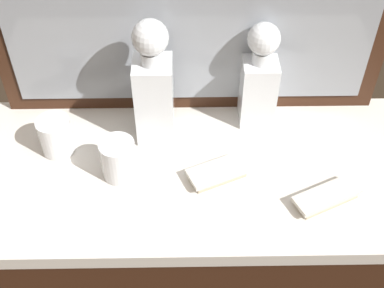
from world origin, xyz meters
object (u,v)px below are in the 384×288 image
crystal_decanter_far_left (154,93)px  crystal_decanter_right (259,84)px  crystal_tumbler_far_right (56,137)px  silver_brush_center (217,173)px  silver_brush_left (326,197)px  crystal_tumbler_right (119,160)px

crystal_decanter_far_left → crystal_decanter_right: bearing=11.8°
crystal_tumbler_far_right → silver_brush_center: bearing=-13.8°
crystal_decanter_far_left → crystal_tumbler_far_right: bearing=-167.3°
crystal_decanter_right → silver_brush_center: crystal_decanter_right is taller
crystal_decanter_far_left → silver_brush_left: crystal_decanter_far_left is taller
crystal_decanter_right → silver_brush_left: crystal_decanter_right is taller
crystal_decanter_far_left → crystal_tumbler_far_right: 0.25m
crystal_tumbler_far_right → silver_brush_center: 0.39m
crystal_decanter_far_left → crystal_tumbler_far_right: size_ratio=3.47×
silver_brush_center → silver_brush_left: size_ratio=0.93×
crystal_decanter_right → crystal_tumbler_far_right: bearing=-167.8°
silver_brush_left → silver_brush_center: bearing=162.5°
crystal_decanter_far_left → crystal_tumbler_right: crystal_decanter_far_left is taller
silver_brush_center → silver_brush_left: (0.23, -0.07, 0.00)m
crystal_decanter_far_left → silver_brush_left: size_ratio=2.00×
crystal_decanter_far_left → silver_brush_center: bearing=-45.3°
crystal_decanter_far_left → crystal_tumbler_right: size_ratio=3.30×
crystal_decanter_right → silver_brush_left: bearing=-64.6°
crystal_decanter_far_left → silver_brush_left: bearing=-30.1°
crystal_tumbler_far_right → silver_brush_left: size_ratio=0.58×
crystal_decanter_far_left → crystal_decanter_right: size_ratio=1.16×
crystal_tumbler_far_right → crystal_decanter_right: bearing=12.2°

